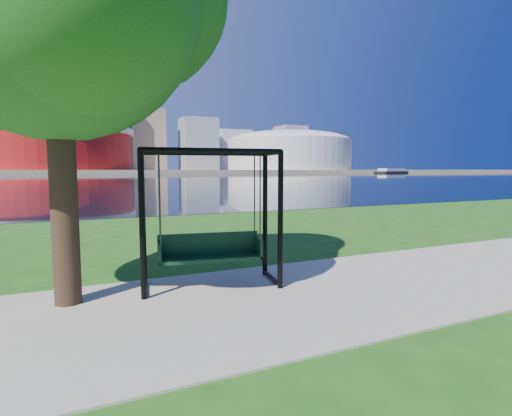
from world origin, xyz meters
TOP-DOWN VIEW (x-y plane):
  - ground at (0.00, 0.00)m, footprint 900.00×900.00m
  - path at (0.00, -0.50)m, footprint 120.00×4.00m
  - river at (0.00, 102.00)m, footprint 900.00×180.00m
  - far_bank at (0.00, 306.00)m, footprint 900.00×228.00m
  - stadium at (-10.00, 235.00)m, footprint 83.00×83.00m
  - arena at (135.00, 235.00)m, footprint 84.00×84.00m
  - skyline at (-4.27, 319.39)m, footprint 392.00×66.00m
  - swing at (-0.59, 0.63)m, footprint 2.56×1.44m
  - barge at (178.22, 182.65)m, footprint 29.92×16.40m

SIDE VIEW (x-z plane):
  - ground at x=0.00m, z-range 0.00..0.00m
  - river at x=0.00m, z-range 0.00..0.02m
  - path at x=0.00m, z-range 0.00..0.03m
  - far_bank at x=0.00m, z-range 0.00..2.00m
  - swing at x=-0.59m, z-range -0.04..2.43m
  - barge at x=178.22m, z-range -0.13..2.76m
  - stadium at x=-10.00m, z-range -1.77..30.23m
  - arena at x=135.00m, z-range 2.59..29.15m
  - skyline at x=-4.27m, z-range -12.36..84.14m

